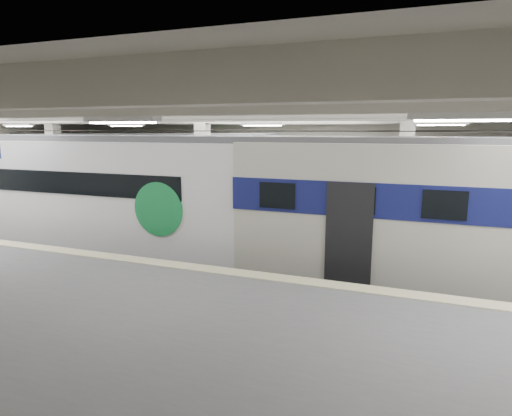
% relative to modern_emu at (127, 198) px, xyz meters
% --- Properties ---
extents(station_hall, '(36.00, 24.00, 5.75)m').
position_rel_modern_emu_xyz_m(station_hall, '(4.64, -1.74, 1.02)').
color(station_hall, black).
rests_on(station_hall, ground).
extents(modern_emu, '(14.09, 2.91, 4.53)m').
position_rel_modern_emu_xyz_m(modern_emu, '(0.00, 0.00, 0.00)').
color(modern_emu, white).
rests_on(modern_emu, ground).
extents(older_rer, '(13.82, 3.05, 4.54)m').
position_rel_modern_emu_xyz_m(older_rer, '(11.79, 0.00, 0.15)').
color(older_rer, beige).
rests_on(older_rer, ground).
extents(far_train, '(14.45, 3.64, 4.56)m').
position_rel_modern_emu_xyz_m(far_train, '(-3.37, 5.50, 0.13)').
color(far_train, white).
rests_on(far_train, ground).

